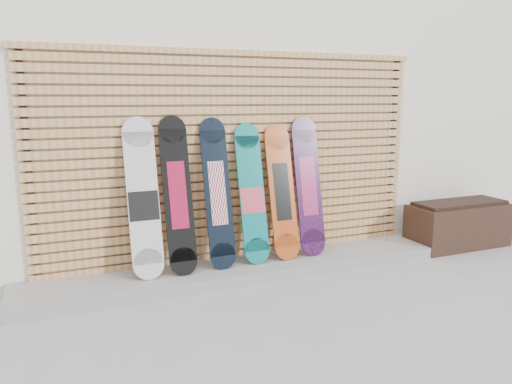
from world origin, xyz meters
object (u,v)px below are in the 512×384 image
Objects in this scene: snowboard_5 at (308,186)px; snowboard_2 at (218,193)px; snowboard_0 at (143,199)px; snowboard_1 at (178,195)px; planter_box at (458,224)px; snowboard_3 at (252,194)px; snowboard_4 at (282,192)px.

snowboard_2 is at bearing -179.22° from snowboard_5.
snowboard_1 is at bearing -1.25° from snowboard_0.
planter_box is at bearing -5.33° from snowboard_5.
snowboard_1 is at bearing 177.31° from planter_box.
snowboard_0 is at bearing 177.44° from planter_box.
snowboard_0 is 1.12m from snowboard_3.
snowboard_2 is 1.00× the size of snowboard_5.
snowboard_5 is (1.46, 0.02, -0.02)m from snowboard_1.
snowboard_2 is (0.75, 0.00, 0.00)m from snowboard_0.
snowboard_0 reaches higher than planter_box.
snowboard_4 is (1.13, 0.01, -0.05)m from snowboard_1.
snowboard_2 is (-3.05, 0.17, 0.59)m from planter_box.
snowboard_2 reaches higher than snowboard_3.
snowboard_2 is 1.04× the size of snowboard_3.
snowboard_1 reaches higher than snowboard_2.
snowboard_4 is at bearing 0.26° from snowboard_2.
snowboard_2 is at bearing 0.25° from snowboard_0.
snowboard_4 is 0.33m from snowboard_5.
snowboard_0 reaches higher than snowboard_3.
snowboard_2 reaches higher than snowboard_4.
snowboard_3 is at bearing -179.95° from snowboard_4.
snowboard_3 reaches higher than planter_box.
snowboard_3 is (0.38, 0.00, -0.04)m from snowboard_2.
snowboard_1 reaches higher than snowboard_3.
planter_box is at bearing -4.32° from snowboard_4.
snowboard_2 is at bearing 1.47° from snowboard_1.
snowboard_5 is at bearing 0.96° from snowboard_3.
snowboard_0 is at bearing -179.44° from snowboard_5.
snowboard_0 is 1.79m from snowboard_5.
snowboard_0 is 1.07× the size of snowboard_4.
snowboard_2 is 0.72m from snowboard_4.
snowboard_0 reaches higher than snowboard_4.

